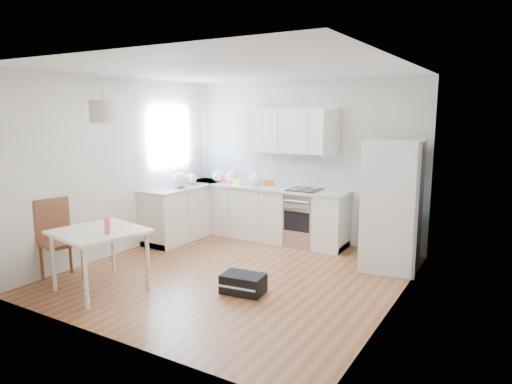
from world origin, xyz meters
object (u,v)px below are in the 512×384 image
at_px(dining_table, 99,237).
at_px(dining_chair, 61,241).
at_px(refrigerator, 394,204).
at_px(gym_bag, 243,284).

height_order(dining_table, dining_chair, dining_chair).
bearing_deg(dining_table, dining_chair, -164.92).
bearing_deg(refrigerator, gym_bag, -131.28).
height_order(dining_table, gym_bag, dining_table).
relative_size(dining_table, dining_chair, 1.07).
height_order(refrigerator, dining_chair, refrigerator).
xyz_separation_m(dining_table, dining_chair, (-0.69, -0.04, -0.14)).
bearing_deg(refrigerator, dining_table, -143.63).
bearing_deg(refrigerator, dining_chair, -149.29).
bearing_deg(dining_chair, dining_table, 18.05).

